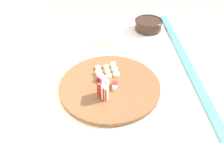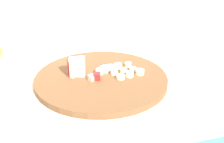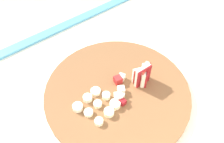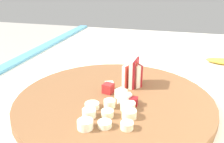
# 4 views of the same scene
# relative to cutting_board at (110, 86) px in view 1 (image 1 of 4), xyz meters

# --- Properties ---
(tile_backsplash) EXTENTS (2.40, 0.04, 1.36)m
(tile_backsplash) POSITION_rel_cutting_board_xyz_m (-0.05, 0.49, -0.23)
(tile_backsplash) COLOR silver
(tile_backsplash) RESTS_ON ground
(cutting_board) EXTENTS (0.42, 0.42, 0.02)m
(cutting_board) POSITION_rel_cutting_board_xyz_m (0.00, 0.00, 0.00)
(cutting_board) COLOR brown
(cutting_board) RESTS_ON tiled_countertop
(apple_wedge_fan) EXTENTS (0.06, 0.05, 0.07)m
(apple_wedge_fan) POSITION_rel_cutting_board_xyz_m (-0.07, 0.03, 0.04)
(apple_wedge_fan) COLOR #B22D23
(apple_wedge_fan) RESTS_ON cutting_board
(apple_dice_pile) EXTENTS (0.08, 0.09, 0.02)m
(apple_dice_pile) POSITION_rel_cutting_board_xyz_m (0.00, 0.01, 0.02)
(apple_dice_pile) COLOR #A32323
(apple_dice_pile) RESTS_ON cutting_board
(banana_slice_rows) EXTENTS (0.11, 0.11, 0.02)m
(banana_slice_rows) POSITION_rel_cutting_board_xyz_m (0.08, 0.01, 0.02)
(banana_slice_rows) COLOR white
(banana_slice_rows) RESTS_ON cutting_board
(ceramic_bowl) EXTENTS (0.17, 0.17, 0.06)m
(ceramic_bowl) POSITION_rel_cutting_board_xyz_m (0.51, -0.25, 0.03)
(ceramic_bowl) COLOR #382319
(ceramic_bowl) RESTS_ON tiled_countertop
(small_jar) EXTENTS (0.07, 0.07, 0.09)m
(small_jar) POSITION_rel_cutting_board_xyz_m (0.38, -0.04, 0.04)
(small_jar) COLOR white
(small_jar) RESTS_ON tiled_countertop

